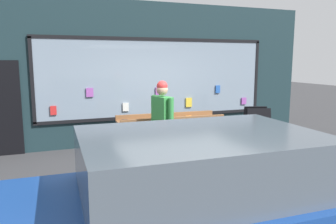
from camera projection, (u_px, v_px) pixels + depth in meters
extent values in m
plane|color=#38383A|center=(187.00, 169.00, 6.40)|extent=(40.00, 40.00, 0.00)
cube|color=#192D33|center=(149.00, 73.00, 8.34)|extent=(8.90, 0.20, 3.53)
cube|color=gray|center=(158.00, 78.00, 8.31)|extent=(5.92, 0.03, 1.94)
cube|color=black|center=(158.00, 39.00, 8.15)|extent=(6.00, 0.06, 0.08)
cube|color=black|center=(158.00, 116.00, 8.46)|extent=(6.00, 0.06, 0.08)
cube|color=black|center=(32.00, 81.00, 7.28)|extent=(0.08, 0.06, 1.94)
cube|color=black|center=(256.00, 76.00, 9.34)|extent=(0.08, 0.06, 1.94)
cube|color=red|center=(53.00, 110.00, 7.49)|extent=(0.14, 0.03, 0.21)
cube|color=#994CA5|center=(90.00, 92.00, 7.72)|extent=(0.17, 0.03, 0.21)
cube|color=silver|center=(126.00, 107.00, 8.08)|extent=(0.15, 0.03, 0.21)
cube|color=#994CA5|center=(159.00, 91.00, 8.32)|extent=(0.16, 0.03, 0.19)
cube|color=yellow|center=(189.00, 102.00, 8.67)|extent=(0.17, 0.03, 0.25)
cube|color=#2659B2|center=(218.00, 89.00, 8.92)|extent=(0.13, 0.03, 0.21)
cube|color=#994CA5|center=(244.00, 101.00, 9.27)|extent=(0.15, 0.03, 0.19)
cube|color=brown|center=(125.00, 145.00, 6.64)|extent=(0.09, 0.09, 0.79)
cube|color=brown|center=(218.00, 138.00, 7.27)|extent=(0.09, 0.09, 0.79)
cube|color=brown|center=(121.00, 140.00, 7.10)|extent=(0.09, 0.09, 0.79)
cube|color=brown|center=(208.00, 133.00, 7.73)|extent=(0.09, 0.09, 0.79)
cube|color=brown|center=(170.00, 120.00, 7.12)|extent=(2.31, 0.75, 0.04)
cube|color=brown|center=(174.00, 120.00, 6.83)|extent=(2.28, 0.17, 0.12)
cube|color=brown|center=(166.00, 115.00, 7.38)|extent=(2.28, 0.17, 0.12)
cube|color=black|center=(124.00, 121.00, 6.91)|extent=(0.19, 0.22, 0.02)
cube|color=black|center=(150.00, 120.00, 6.95)|extent=(0.17, 0.21, 0.03)
cube|color=#338C4C|center=(168.00, 118.00, 7.29)|extent=(0.18, 0.24, 0.02)
cube|color=orange|center=(190.00, 117.00, 7.39)|extent=(0.14, 0.23, 0.02)
cube|color=black|center=(215.00, 118.00, 7.25)|extent=(0.18, 0.23, 0.03)
cylinder|color=black|center=(165.00, 148.00, 6.39)|extent=(0.14, 0.14, 0.82)
cylinder|color=black|center=(160.00, 146.00, 6.52)|extent=(0.14, 0.14, 0.82)
cube|color=#338C3F|center=(162.00, 111.00, 6.35)|extent=(0.32, 0.50, 0.58)
cylinder|color=#338C3F|center=(171.00, 113.00, 6.11)|extent=(0.09, 0.09, 0.55)
cylinder|color=#338C3F|center=(154.00, 109.00, 6.58)|extent=(0.09, 0.09, 0.55)
sphere|color=tan|center=(162.00, 90.00, 6.28)|extent=(0.22, 0.22, 0.22)
sphere|color=red|center=(162.00, 86.00, 6.27)|extent=(0.21, 0.21, 0.21)
ellipsoid|color=white|center=(152.00, 159.00, 6.11)|extent=(0.28, 0.44, 0.23)
ellipsoid|color=black|center=(152.00, 158.00, 6.11)|extent=(0.27, 0.27, 0.25)
sphere|color=white|center=(146.00, 153.00, 6.32)|extent=(0.21, 0.21, 0.21)
cylinder|color=white|center=(157.00, 160.00, 5.90)|extent=(0.04, 0.10, 0.12)
cylinder|color=white|center=(152.00, 167.00, 6.28)|extent=(0.04, 0.04, 0.16)
cylinder|color=white|center=(146.00, 167.00, 6.22)|extent=(0.04, 0.04, 0.16)
cylinder|color=white|center=(157.00, 170.00, 6.06)|extent=(0.04, 0.04, 0.16)
cylinder|color=white|center=(152.00, 171.00, 6.01)|extent=(0.04, 0.04, 0.16)
cube|color=black|center=(260.00, 131.00, 7.41)|extent=(0.60, 0.45, 1.01)
cube|color=brown|center=(260.00, 131.00, 7.41)|extent=(0.56, 0.25, 0.07)
cube|color=black|center=(253.00, 126.00, 7.94)|extent=(0.60, 0.45, 1.01)
cube|color=brown|center=(253.00, 126.00, 7.94)|extent=(0.56, 0.25, 0.07)
cube|color=navy|center=(200.00, 214.00, 3.28)|extent=(4.12, 1.88, 0.55)
cube|color=#4C5660|center=(201.00, 161.00, 3.20)|extent=(2.32, 1.62, 0.56)
cylinder|color=black|center=(260.00, 190.00, 4.59)|extent=(0.60, 0.20, 0.60)
cylinder|color=black|center=(59.00, 221.00, 3.72)|extent=(0.60, 0.20, 0.60)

